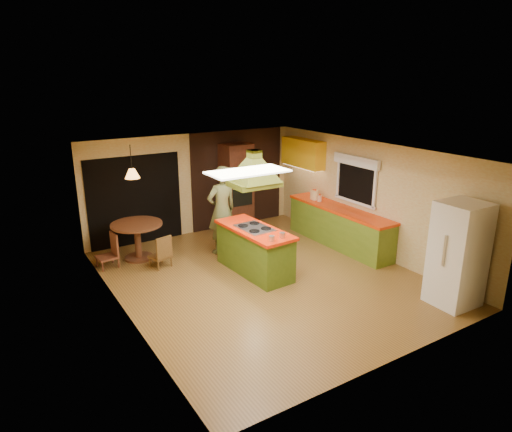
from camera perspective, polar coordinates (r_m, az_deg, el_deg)
ground at (r=9.14m, az=1.11°, el=-7.73°), size 6.50×6.50×0.00m
room_walls at (r=8.68m, az=1.16°, el=-0.24°), size 5.50×6.50×6.50m
ceiling_plane at (r=8.38m, az=1.21°, el=7.92°), size 6.50×6.50×0.00m
brick_panel at (r=11.97m, az=-2.29°, el=4.72°), size 2.64×0.03×2.50m
nook_opening at (r=10.96m, az=-14.85°, el=1.87°), size 2.20×0.03×2.10m
right_counter at (r=10.82m, az=10.31°, el=-1.29°), size 0.62×3.05×0.92m
upper_cabinets at (r=11.72m, az=5.88°, el=7.86°), size 0.34×1.40×0.70m
window_right at (r=10.50m, az=12.43°, el=5.42°), size 0.12×1.35×1.06m
fluor_panel at (r=6.81m, az=-1.02°, el=5.56°), size 1.20×0.60×0.03m
kitchen_island at (r=9.22m, az=-0.20°, el=-4.26°), size 0.86×1.92×0.95m
range_hood at (r=8.72m, az=-0.21°, el=6.67°), size 0.92×0.67×0.78m
man at (r=10.09m, az=-4.31°, el=0.73°), size 0.76×0.54×1.99m
refrigerator at (r=8.56m, az=23.95°, el=-4.39°), size 0.78×0.74×1.84m
wall_oven at (r=11.67m, az=-2.46°, el=3.65°), size 0.76×0.63×2.21m
dining_table at (r=10.15m, az=-14.63°, el=-2.17°), size 1.10×1.10×0.82m
chair_left at (r=9.97m, az=-18.18°, el=-4.19°), size 0.43×0.43×0.72m
chair_near at (r=9.72m, az=-11.94°, el=-4.28°), size 0.46×0.46×0.70m
pendant_lamp at (r=9.80m, az=-15.22°, el=5.14°), size 0.40×0.40×0.20m
canister_large at (r=11.23m, az=7.41°, el=2.59°), size 0.18×0.18×0.23m
canister_medium at (r=11.29m, az=7.16°, el=2.63°), size 0.16×0.16×0.21m
canister_small at (r=11.11m, az=7.96°, el=2.20°), size 0.15×0.15×0.15m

